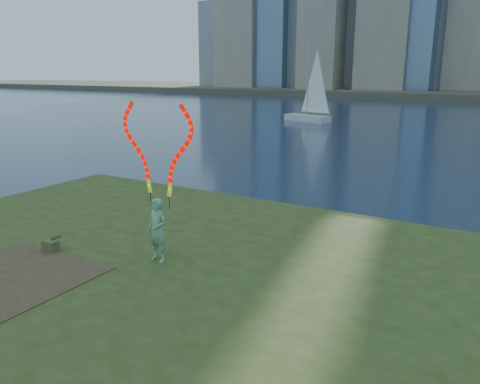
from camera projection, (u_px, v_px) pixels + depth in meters
The scene contains 6 objects.
ground at pixel (186, 279), 11.56m from camera, with size 320.00×320.00×0.00m, color #1A2843.
grassy_knoll at pixel (118, 305), 9.57m from camera, with size 20.00×18.00×0.80m.
dirt_patch at pixel (8, 277), 9.78m from camera, with size 3.20×3.00×0.02m, color #47331E.
woman_with_ribbons at pixel (157, 199), 10.31m from camera, with size 1.98×0.40×3.86m.
canvas_bag at pixel (51, 245), 11.19m from camera, with size 0.37×0.42×0.35m.
sailboat at pixel (309, 108), 46.22m from camera, with size 5.17×3.03×7.86m.
Camera 1 is at (6.58, -8.46, 5.01)m, focal length 35.00 mm.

